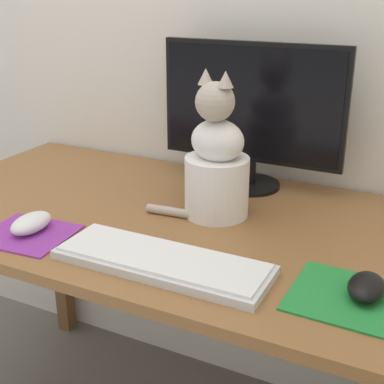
% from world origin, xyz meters
% --- Properties ---
extents(desk, '(1.44, 0.72, 0.73)m').
position_xyz_m(desk, '(0.00, 0.00, 0.64)').
color(desk, brown).
rests_on(desk, ground_plane).
extents(monitor, '(0.49, 0.17, 0.39)m').
position_xyz_m(monitor, '(0.06, 0.27, 0.94)').
color(monitor, black).
rests_on(monitor, desk).
extents(keyboard, '(0.44, 0.15, 0.02)m').
position_xyz_m(keyboard, '(0.06, -0.23, 0.74)').
color(keyboard, silver).
rests_on(keyboard, desk).
extents(mousepad_left, '(0.20, 0.18, 0.00)m').
position_xyz_m(mousepad_left, '(-0.27, -0.24, 0.73)').
color(mousepad_left, purple).
rests_on(mousepad_left, desk).
extents(mousepad_right, '(0.22, 0.19, 0.00)m').
position_xyz_m(mousepad_right, '(0.42, -0.18, 0.73)').
color(mousepad_right, '#238438').
rests_on(mousepad_right, desk).
extents(computer_mouse_left, '(0.06, 0.11, 0.04)m').
position_xyz_m(computer_mouse_left, '(-0.27, -0.22, 0.76)').
color(computer_mouse_left, white).
rests_on(computer_mouse_left, mousepad_left).
extents(computer_mouse_right, '(0.06, 0.10, 0.04)m').
position_xyz_m(computer_mouse_right, '(0.44, -0.17, 0.76)').
color(computer_mouse_right, black).
rests_on(computer_mouse_right, mousepad_right).
extents(cat, '(0.25, 0.19, 0.35)m').
position_xyz_m(cat, '(0.06, 0.05, 0.86)').
color(cat, white).
rests_on(cat, desk).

